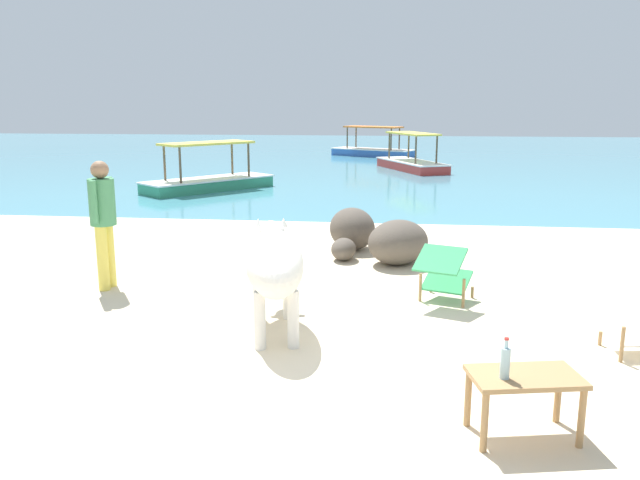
% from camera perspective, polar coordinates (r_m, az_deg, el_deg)
% --- Properties ---
extents(sand_beach, '(18.00, 14.00, 0.04)m').
position_cam_1_polar(sand_beach, '(5.91, -2.65, -11.23)').
color(sand_beach, beige).
rests_on(sand_beach, ground).
extents(water_surface, '(60.00, 36.00, 0.03)m').
position_cam_1_polar(water_surface, '(27.47, 4.91, 7.23)').
color(water_surface, teal).
rests_on(water_surface, ground).
extents(cow, '(0.92, 2.00, 1.11)m').
position_cam_1_polar(cow, '(6.53, -4.11, -1.98)').
color(cow, silver).
rests_on(cow, sand_beach).
extents(low_bench_table, '(0.83, 0.58, 0.47)m').
position_cam_1_polar(low_bench_table, '(4.82, 17.72, -12.18)').
color(low_bench_table, '#A37A4C').
rests_on(low_bench_table, sand_beach).
extents(bottle, '(0.07, 0.07, 0.30)m').
position_cam_1_polar(bottle, '(4.64, 16.13, -10.38)').
color(bottle, '#A3C6D1').
rests_on(bottle, low_bench_table).
extents(deck_chair_near, '(0.77, 0.90, 0.68)m').
position_cam_1_polar(deck_chair_near, '(7.64, 10.92, -2.77)').
color(deck_chair_near, '#A37A4C').
rests_on(deck_chair_near, sand_beach).
extents(person_standing, '(0.32, 0.51, 1.62)m').
position_cam_1_polar(person_standing, '(8.44, -18.73, 2.13)').
color(person_standing, '#DBC64C').
rests_on(person_standing, sand_beach).
extents(shore_rock_large, '(0.98, 1.07, 0.67)m').
position_cam_1_polar(shore_rock_large, '(10.27, 2.88, 1.01)').
color(shore_rock_large, brown).
rests_on(shore_rock_large, sand_beach).
extents(shore_rock_medium, '(0.38, 0.52, 0.33)m').
position_cam_1_polar(shore_rock_medium, '(9.60, 2.11, -0.82)').
color(shore_rock_medium, brown).
rests_on(shore_rock_medium, sand_beach).
extents(shore_rock_small, '(1.22, 1.28, 0.65)m').
position_cam_1_polar(shore_rock_small, '(9.40, 6.95, -0.19)').
color(shore_rock_small, brown).
rests_on(shore_rock_small, sand_beach).
extents(boat_green, '(3.24, 3.56, 1.29)m').
position_cam_1_polar(boat_green, '(17.64, -9.89, 5.27)').
color(boat_green, '#338E66').
rests_on(boat_green, water_surface).
extents(boat_red, '(2.58, 3.82, 1.29)m').
position_cam_1_polar(boat_red, '(22.80, 8.14, 6.87)').
color(boat_red, '#C63833').
rests_on(boat_red, water_surface).
extents(boat_blue, '(3.80, 2.67, 1.29)m').
position_cam_1_polar(boat_blue, '(28.43, 4.72, 7.99)').
color(boat_blue, '#3866B7').
rests_on(boat_blue, water_surface).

